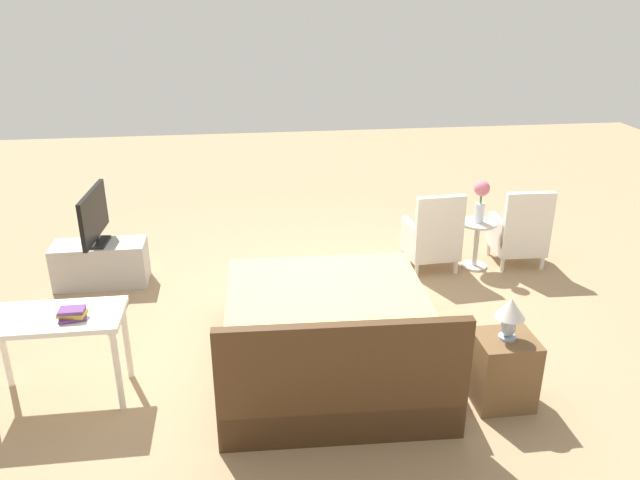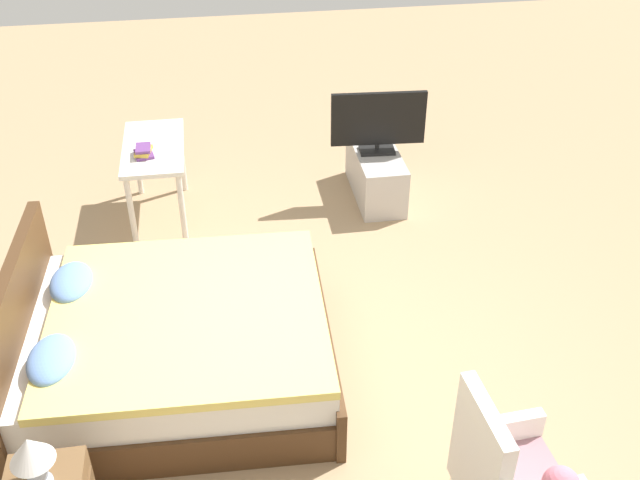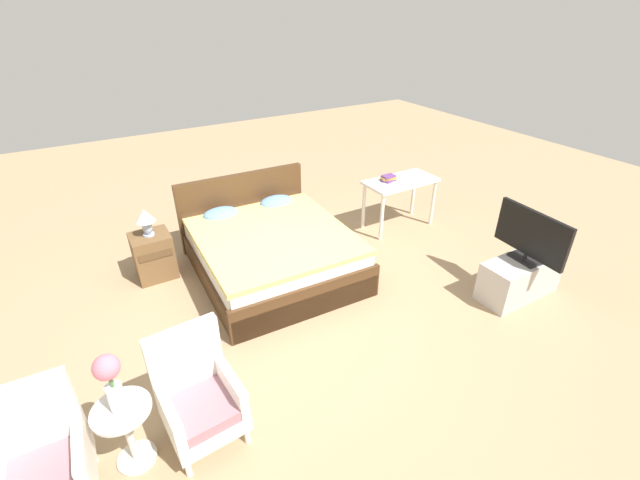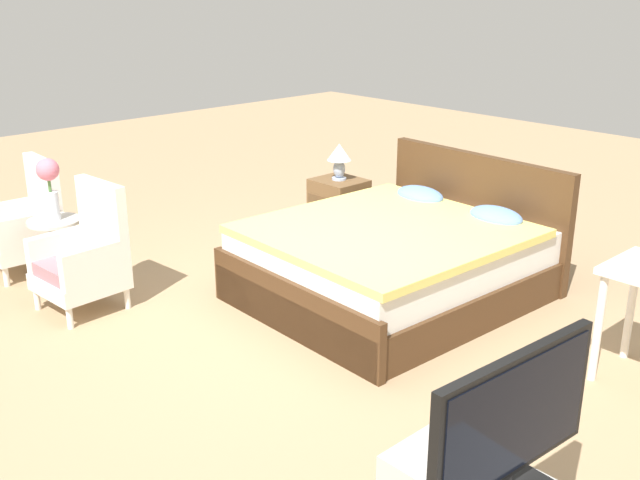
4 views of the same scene
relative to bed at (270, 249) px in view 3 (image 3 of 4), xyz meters
The scene contains 12 objects.
ground_plane 0.96m from the bed, 93.87° to the right, with size 16.00×16.00×0.00m, color #A38460.
bed is the anchor object (origin of this frame).
armchair_by_window_left 3.02m from the bed, 143.65° to the right, with size 0.56×0.56×0.92m.
armchair_by_window_right 2.29m from the bed, 128.36° to the right, with size 0.58×0.58×0.92m.
side_table 2.62m from the bed, 137.31° to the right, with size 0.40×0.40×0.55m.
flower_vase 2.67m from the bed, 137.31° to the right, with size 0.17×0.17×0.48m.
nightstand 1.39m from the bed, 153.93° to the left, with size 0.44×0.41×0.56m.
table_lamp 1.47m from the bed, 153.91° to the left, with size 0.22×0.22×0.33m.
tv_stand 2.89m from the bed, 40.68° to the right, with size 0.96×0.40×0.47m.
tv_flatscreen 2.93m from the bed, 40.65° to the right, with size 0.22×0.86×0.58m.
vanity_desk 2.14m from the bed, ahead, with size 1.04×0.52×0.73m.
book_stack 2.00m from the bed, ahead, with size 0.22×0.18×0.08m.
Camera 3 is at (-1.70, -3.22, 2.98)m, focal length 24.00 mm.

